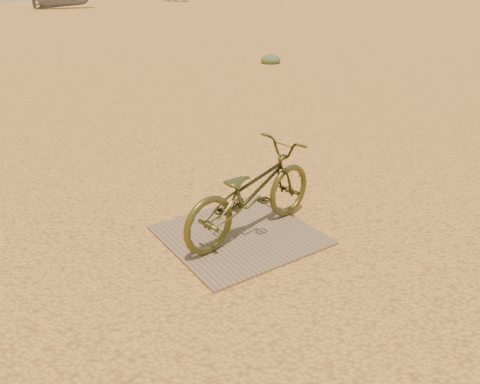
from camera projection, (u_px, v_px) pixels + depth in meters
ground at (286, 233)px, 4.59m from camera, size 120.00×120.00×0.00m
plywood_board at (240, 235)px, 4.54m from camera, size 1.37×1.30×0.02m
bicycle at (251, 192)px, 4.40m from camera, size 1.71×0.85×0.86m
kale_b at (271, 63)px, 13.92m from camera, size 0.59×0.59×0.32m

